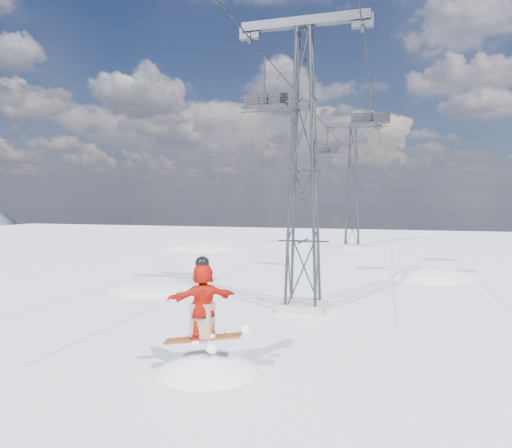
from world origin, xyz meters
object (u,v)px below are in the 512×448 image
object	(u,v)px
lift_tower_far	(352,188)
snowboarder_jump	(208,431)
lift_tower_near	(304,172)
lift_chair_near	(265,102)

from	to	relation	value
lift_tower_far	snowboarder_jump	bearing A→B (deg)	-92.08
lift_tower_near	lift_tower_far	size ratio (longest dim) A/B	1.00
lift_tower_far	lift_chair_near	distance (m)	23.06
snowboarder_jump	lift_chair_near	distance (m)	14.05
lift_tower_near	lift_chair_near	world-z (taller)	lift_tower_near
lift_tower_near	lift_chair_near	size ratio (longest dim) A/B	4.46
snowboarder_jump	lift_chair_near	world-z (taller)	lift_chair_near
lift_tower_near	lift_tower_far	distance (m)	25.00
lift_tower_far	snowboarder_jump	size ratio (longest dim) A/B	1.65
lift_tower_near	lift_tower_far	xyz separation A→B (m)	(0.00, 25.00, 0.00)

